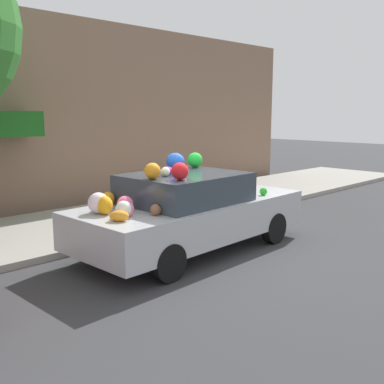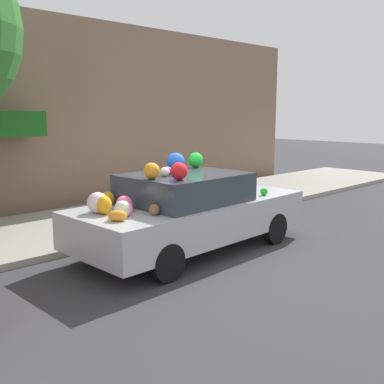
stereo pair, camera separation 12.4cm
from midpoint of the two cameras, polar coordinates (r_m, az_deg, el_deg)
ground_plane at (r=8.14m, az=0.15°, el=-7.22°), size 60.00×60.00×0.00m
sidewalk_curb at (r=10.18m, az=-10.38°, el=-3.50°), size 24.00×3.20×0.12m
building_facade at (r=11.73m, az=-17.57°, el=9.41°), size 18.00×1.20×4.79m
fire_hydrant at (r=10.95m, az=4.13°, el=-0.25°), size 0.20×0.20×0.70m
art_car at (r=7.88m, az=0.15°, el=-2.28°), size 4.45×1.97×1.69m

